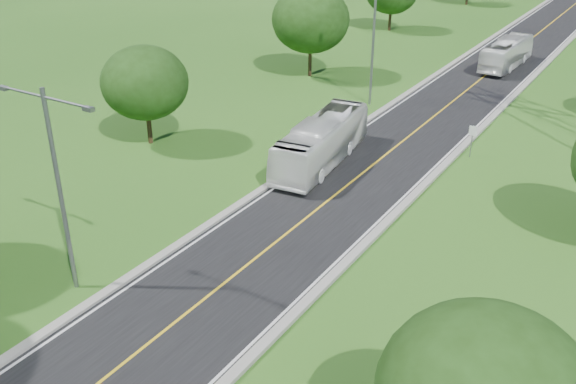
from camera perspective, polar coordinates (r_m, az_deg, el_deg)
name	(u,v)px	position (r m, az deg, el deg)	size (l,w,h in m)	color
ground	(487,74)	(69.03, 17.29, 9.95)	(260.00, 260.00, 0.00)	#275518
road	(503,61)	(74.66, 18.61, 10.96)	(8.00, 150.00, 0.06)	black
curb_left	(465,55)	(75.70, 15.48, 11.63)	(0.50, 150.00, 0.22)	gray
curb_right	(544,66)	(73.82, 21.82, 10.36)	(0.50, 150.00, 0.22)	gray
speed_limit_sign	(472,136)	(46.97, 16.06, 4.80)	(0.55, 0.09, 2.40)	slate
streetlight_near_left	(57,176)	(30.42, -19.83, 1.38)	(5.90, 0.25, 10.00)	slate
streetlight_mid_left	(373,36)	(55.76, 7.60, 13.55)	(5.90, 0.25, 10.00)	slate
tree_lb	(145,83)	(47.91, -12.61, 9.46)	(6.30, 6.30, 7.33)	black
tree_lc	(311,20)	(64.23, 2.02, 15.07)	(7.56, 7.56, 8.79)	black
bus_outbound	(507,53)	(71.73, 18.86, 11.58)	(2.45, 10.47, 2.92)	white
bus_inbound	(322,142)	(44.09, 3.01, 4.50)	(2.69, 11.48, 3.20)	white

